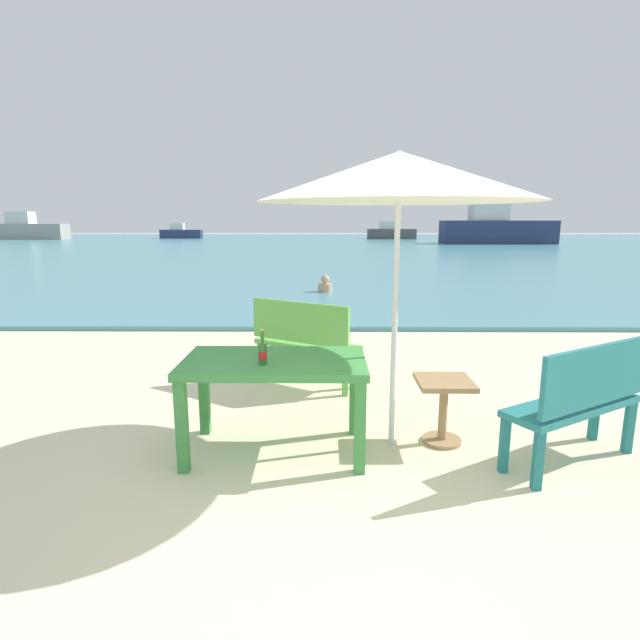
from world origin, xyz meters
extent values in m
plane|color=beige|center=(0.00, 0.00, 0.00)|extent=(120.00, 120.00, 0.00)
cube|color=teal|center=(0.00, 30.00, 0.04)|extent=(120.00, 50.00, 0.08)
cube|color=#3D8C42|center=(-0.66, 0.70, 0.73)|extent=(1.40, 0.80, 0.06)
cube|color=#3D8C42|center=(-1.30, 0.36, 0.35)|extent=(0.08, 0.08, 0.70)
cube|color=#3D8C42|center=(-0.02, 0.36, 0.35)|extent=(0.08, 0.08, 0.70)
cube|color=#3D8C42|center=(-1.30, 1.04, 0.35)|extent=(0.08, 0.08, 0.70)
cube|color=#3D8C42|center=(-0.02, 1.04, 0.35)|extent=(0.08, 0.08, 0.70)
cylinder|color=#2D662D|center=(-0.73, 0.56, 0.84)|extent=(0.06, 0.06, 0.16)
cone|color=#2D662D|center=(-0.73, 0.56, 0.92)|extent=(0.06, 0.06, 0.03)
cylinder|color=#2D662D|center=(-0.73, 0.56, 0.97)|extent=(0.03, 0.03, 0.09)
cylinder|color=red|center=(-0.73, 0.56, 0.83)|extent=(0.07, 0.07, 0.05)
cylinder|color=gold|center=(-0.73, 0.56, 1.02)|extent=(0.03, 0.03, 0.01)
cylinder|color=silver|center=(0.27, 0.82, 1.15)|extent=(0.04, 0.04, 2.30)
cone|color=silver|center=(0.27, 0.82, 2.12)|extent=(2.10, 2.10, 0.36)
cube|color=#9E7A51|center=(0.70, 0.88, 0.52)|extent=(0.44, 0.44, 0.04)
cylinder|color=#9E7A51|center=(0.70, 0.88, 0.25)|extent=(0.07, 0.07, 0.50)
cylinder|color=#9E7A51|center=(0.70, 0.88, 0.01)|extent=(0.32, 0.32, 0.03)
cube|color=#237275|center=(1.57, 0.54, 0.45)|extent=(1.22, 0.92, 0.05)
cube|color=#237275|center=(1.66, 0.41, 0.73)|extent=(1.05, 0.65, 0.44)
cube|color=#237275|center=(1.98, 0.95, 0.21)|extent=(0.06, 0.06, 0.42)
cube|color=#237275|center=(1.03, 0.38, 0.21)|extent=(0.06, 0.06, 0.42)
cube|color=#237275|center=(2.12, 0.70, 0.21)|extent=(0.06, 0.06, 0.42)
cube|color=#237275|center=(1.17, 0.14, 0.21)|extent=(0.06, 0.06, 0.42)
cube|color=#60B24C|center=(-0.47, 2.38, 0.45)|extent=(1.22, 0.92, 0.05)
cube|color=#60B24C|center=(-0.55, 2.24, 0.73)|extent=(1.06, 0.64, 0.44)
cube|color=#60B24C|center=(0.08, 2.22, 0.21)|extent=(0.06, 0.06, 0.42)
cube|color=#60B24C|center=(-0.87, 2.78, 0.21)|extent=(0.06, 0.06, 0.42)
cube|color=#60B24C|center=(-0.06, 1.98, 0.21)|extent=(0.06, 0.06, 0.42)
cube|color=#60B24C|center=(-1.01, 2.53, 0.21)|extent=(0.06, 0.06, 0.42)
cylinder|color=tan|center=(-0.26, 9.00, 0.18)|extent=(0.34, 0.34, 0.20)
sphere|color=tan|center=(-0.26, 9.00, 0.39)|extent=(0.21, 0.21, 0.21)
cube|color=#4C4C4C|center=(5.50, 40.85, 0.50)|extent=(4.13, 1.13, 0.84)
cube|color=silver|center=(5.13, 40.85, 1.25)|extent=(1.31, 0.84, 0.66)
cube|color=navy|center=(-13.05, 42.17, 0.45)|extent=(3.64, 0.99, 0.75)
cube|color=silver|center=(-13.38, 42.17, 1.11)|extent=(1.16, 0.75, 0.58)
cube|color=navy|center=(11.86, 32.77, 0.88)|extent=(7.78, 2.12, 1.59)
cube|color=silver|center=(11.16, 32.77, 2.29)|extent=(2.48, 1.59, 1.24)
cube|color=gray|center=(-25.51, 40.09, 0.73)|extent=(6.32, 1.72, 1.29)
cube|color=silver|center=(-26.09, 40.09, 1.88)|extent=(2.01, 1.29, 1.01)
camera|label=1|loc=(-0.28, -3.00, 1.82)|focal=28.14mm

